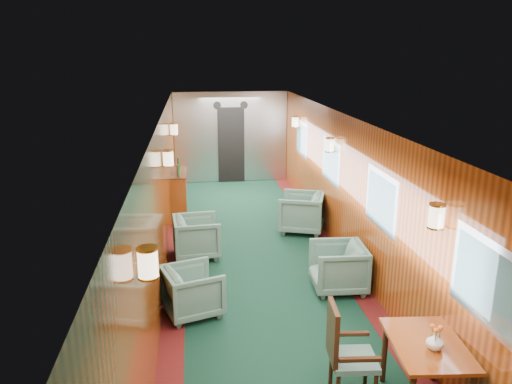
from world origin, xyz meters
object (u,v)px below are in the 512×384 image
(dining_table, at_px, (426,353))
(armchair_left_far, at_px, (197,237))
(side_chair, at_px, (344,349))
(armchair_left_near, at_px, (193,291))
(armchair_right_near, at_px, (338,267))
(armchair_right_far, at_px, (301,212))
(credenza, at_px, (179,194))

(dining_table, relative_size, armchair_left_far, 1.32)
(armchair_left_far, bearing_deg, side_chair, -165.05)
(armchair_left_near, distance_m, armchair_right_near, 2.16)
(side_chair, bearing_deg, armchair_left_near, 132.96)
(armchair_left_near, xyz_separation_m, armchair_left_far, (0.09, 1.96, 0.02))
(armchair_left_far, distance_m, armchair_right_far, 2.26)
(armchair_right_far, bearing_deg, armchair_left_far, -45.11)
(armchair_right_near, height_order, armchair_right_far, armchair_right_far)
(armchair_right_near, bearing_deg, credenza, -144.54)
(side_chair, relative_size, armchair_left_far, 1.35)
(side_chair, bearing_deg, credenza, 111.07)
(armchair_left_near, bearing_deg, dining_table, -151.63)
(dining_table, xyz_separation_m, armchair_right_near, (-0.11, 2.58, -0.26))
(armchair_left_near, bearing_deg, side_chair, -159.90)
(side_chair, relative_size, armchair_right_far, 1.25)
(armchair_left_near, distance_m, armchair_left_far, 1.96)
(credenza, bearing_deg, dining_table, -68.51)
(side_chair, bearing_deg, armchair_right_near, 79.91)
(armchair_right_far, bearing_deg, credenza, -98.07)
(side_chair, relative_size, armchair_left_near, 1.44)
(dining_table, bearing_deg, armchair_right_near, 97.74)
(credenza, distance_m, armchair_right_near, 4.42)
(side_chair, height_order, armchair_right_near, side_chair)
(side_chair, bearing_deg, armchair_left_far, 114.95)
(armchair_left_near, height_order, armchair_right_far, armchair_right_far)
(credenza, xyz_separation_m, armchair_right_far, (2.38, -1.21, -0.11))
(side_chair, xyz_separation_m, armchair_left_near, (-1.48, 1.91, -0.23))
(dining_table, height_order, armchair_right_near, dining_table)
(side_chair, height_order, armchair_right_far, side_chair)
(dining_table, distance_m, side_chair, 0.78)
(credenza, xyz_separation_m, armchair_left_far, (0.34, -2.20, -0.14))
(armchair_right_far, bearing_deg, armchair_left_near, -16.72)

